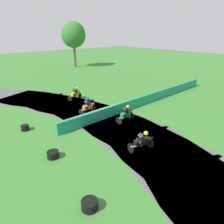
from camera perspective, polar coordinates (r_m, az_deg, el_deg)
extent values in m
plane|color=#38752D|center=(17.36, -2.33, -1.81)|extent=(120.00, 120.00, 0.00)
cube|color=#515156|center=(12.10, 18.11, -14.21)|extent=(7.91, 10.42, 0.01)
cube|color=#515156|center=(14.63, 6.96, -6.63)|extent=(6.57, 9.95, 0.01)
cube|color=#515156|center=(17.36, -2.34, -1.80)|extent=(5.27, 9.31, 0.01)
cube|color=#515156|center=(20.15, -10.53, 1.20)|extent=(6.79, 10.04, 0.01)
cube|color=#515156|center=(22.91, -18.01, 2.97)|extent=(8.09, 10.47, 0.01)
cube|color=#515156|center=(25.58, -24.98, 3.87)|extent=(9.15, 10.58, 0.01)
cube|color=#1E8466|center=(21.23, 9.59, 3.58)|extent=(20.27, 0.57, 0.90)
cylinder|color=black|center=(13.38, 10.33, -8.30)|extent=(0.30, 0.74, 0.74)
cylinder|color=black|center=(12.69, 5.13, -9.78)|extent=(0.30, 0.74, 0.74)
cube|color=black|center=(12.82, 8.07, -8.08)|extent=(1.07, 0.65, 0.46)
ellipsoid|color=black|center=(12.74, 8.99, -7.05)|extent=(0.52, 0.45, 0.31)
cone|color=black|center=(13.10, 10.67, -7.00)|extent=(0.48, 0.45, 0.48)
cylinder|color=#B2B2B7|center=(12.51, 5.97, -9.34)|extent=(0.42, 0.20, 0.18)
cube|color=#28282D|center=(12.53, 8.12, -6.91)|extent=(0.58, 0.40, 0.62)
sphere|color=yellow|center=(12.46, 9.23, -5.73)|extent=(0.26, 0.26, 0.26)
cylinder|color=#28282D|center=(12.76, 8.77, -6.02)|extent=(0.44, 0.19, 0.24)
cylinder|color=#28282D|center=(12.55, 9.64, -7.06)|extent=(0.44, 0.19, 0.24)
cylinder|color=#28282D|center=(12.82, 6.99, -7.68)|extent=(0.31, 0.19, 0.42)
cylinder|color=#28282D|center=(12.62, 7.83, -8.74)|extent=(0.31, 0.19, 0.42)
cylinder|color=black|center=(17.23, 5.16, -1.01)|extent=(0.12, 0.67, 0.67)
cylinder|color=black|center=(16.26, 1.96, -2.33)|extent=(0.12, 0.67, 0.67)
cube|color=#198438|center=(16.60, 3.72, -0.74)|extent=(1.01, 0.36, 0.43)
ellipsoid|color=#198438|center=(16.61, 4.24, 0.22)|extent=(0.45, 0.32, 0.27)
cone|color=#198438|center=(17.03, 5.29, 0.23)|extent=(0.40, 0.36, 0.44)
cylinder|color=#B2B2B7|center=(16.16, 2.59, -1.72)|extent=(0.41, 0.12, 0.17)
cube|color=black|center=(16.38, 3.69, 0.37)|extent=(0.50, 0.37, 0.60)
sphere|color=yellow|center=(16.41, 4.31, 1.45)|extent=(0.26, 0.26, 0.26)
cylinder|color=black|center=(16.66, 3.88, 0.92)|extent=(0.43, 0.13, 0.24)
cylinder|color=black|center=(16.46, 4.81, 0.47)|extent=(0.43, 0.13, 0.24)
cylinder|color=black|center=(16.57, 2.86, -0.61)|extent=(0.27, 0.16, 0.42)
cylinder|color=black|center=(16.36, 3.78, -1.08)|extent=(0.27, 0.16, 0.42)
cylinder|color=black|center=(18.94, -5.19, 1.11)|extent=(0.19, 0.67, 0.66)
cylinder|color=black|center=(18.03, -8.27, -0.10)|extent=(0.19, 0.67, 0.66)
cube|color=orange|center=(18.35, -6.66, 1.37)|extent=(1.04, 0.47, 0.43)
ellipsoid|color=orange|center=(18.37, -6.24, 2.26)|extent=(0.48, 0.37, 0.27)
cone|color=orange|center=(18.76, -5.18, 2.26)|extent=(0.43, 0.39, 0.44)
cylinder|color=#B2B2B7|center=(17.92, -7.76, 0.50)|extent=(0.42, 0.16, 0.17)
cube|color=#1E1E4C|center=(18.15, -6.80, 2.40)|extent=(0.53, 0.40, 0.59)
sphere|color=black|center=(18.19, -6.28, 3.39)|extent=(0.26, 0.26, 0.26)
cylinder|color=#1E1E4C|center=(18.44, -6.57, 2.87)|extent=(0.43, 0.17, 0.24)
cylinder|color=#1E1E4C|center=(18.21, -5.77, 2.53)|extent=(0.43, 0.17, 0.24)
cylinder|color=#1E1E4C|center=(18.34, -7.45, 1.45)|extent=(0.28, 0.18, 0.42)
cylinder|color=#1E1E4C|center=(18.11, -6.66, 1.09)|extent=(0.28, 0.18, 0.42)
cylinder|color=black|center=(23.03, -8.93, 4.62)|extent=(0.26, 0.73, 0.73)
cylinder|color=black|center=(22.07, -11.36, 3.71)|extent=(0.26, 0.73, 0.73)
cube|color=yellow|center=(22.41, -10.02, 4.85)|extent=(1.06, 0.60, 0.46)
ellipsoid|color=yellow|center=(22.42, -9.63, 5.56)|extent=(0.51, 0.43, 0.30)
cone|color=yellow|center=(22.83, -8.82, 5.54)|extent=(0.44, 0.44, 0.47)
cylinder|color=#B2B2B7|center=(21.97, -10.89, 4.16)|extent=(0.42, 0.21, 0.18)
cube|color=#28282D|center=(22.19, -10.04, 5.68)|extent=(0.53, 0.47, 0.62)
sphere|color=yellow|center=(22.22, -9.56, 6.46)|extent=(0.26, 0.26, 0.26)
cylinder|color=#28282D|center=(22.48, -9.88, 6.08)|extent=(0.43, 0.23, 0.24)
cylinder|color=#28282D|center=(22.27, -9.21, 5.73)|extent=(0.43, 0.23, 0.24)
cylinder|color=#28282D|center=(22.38, -10.67, 4.96)|extent=(0.27, 0.25, 0.42)
cylinder|color=#28282D|center=(22.17, -10.00, 4.60)|extent=(0.27, 0.25, 0.42)
cylinder|color=black|center=(9.46, -6.06, -24.20)|extent=(0.70, 0.70, 0.20)
cylinder|color=black|center=(9.32, -6.11, -23.34)|extent=(0.70, 0.70, 0.20)
cylinder|color=black|center=(12.74, -15.71, -11.46)|extent=(0.68, 0.68, 0.20)
cylinder|color=black|center=(12.63, -15.81, -10.69)|extent=(0.68, 0.68, 0.20)
cylinder|color=black|center=(16.62, -22.54, -4.27)|extent=(0.58, 0.58, 0.20)
cylinder|color=black|center=(16.54, -22.63, -3.64)|extent=(0.58, 0.58, 0.20)
cylinder|color=brown|center=(42.97, -10.08, 14.67)|extent=(0.44, 0.44, 4.08)
ellipsoid|color=#2D6B28|center=(42.71, -10.44, 19.96)|extent=(4.55, 4.55, 4.78)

